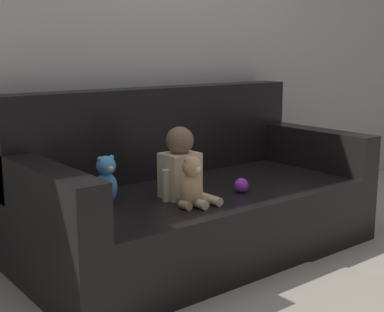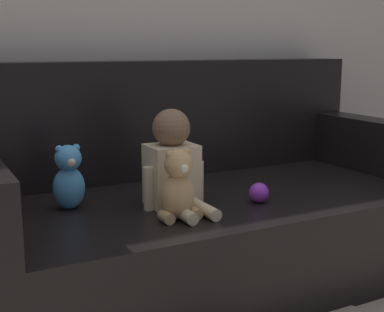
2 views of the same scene
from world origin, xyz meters
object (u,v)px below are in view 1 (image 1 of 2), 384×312
person_baby (181,168)px  teddy_bear_brown (192,183)px  toy_ball (241,185)px  couch (193,199)px  plush_toy_side (106,180)px

person_baby → teddy_bear_brown: bearing=-110.0°
person_baby → toy_ball: 0.37m
couch → teddy_bear_brown: size_ratio=7.81×
plush_toy_side → toy_ball: 0.75m
person_baby → teddy_bear_brown: person_baby is taller
teddy_bear_brown → toy_ball: bearing=6.1°
teddy_bear_brown → toy_ball: 0.39m
couch → person_baby: couch is taller
plush_toy_side → toy_ball: (0.70, -0.27, -0.08)m
teddy_bear_brown → plush_toy_side: (-0.31, 0.31, 0.00)m
teddy_bear_brown → plush_toy_side: bearing=135.6°
teddy_bear_brown → plush_toy_side: teddy_bear_brown is taller
couch → teddy_bear_brown: 0.48m
plush_toy_side → toy_ball: plush_toy_side is taller
plush_toy_side → toy_ball: bearing=-21.0°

